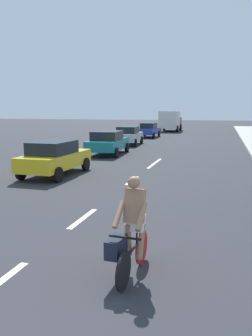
{
  "coord_description": "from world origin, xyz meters",
  "views": [
    {
      "loc": [
        3.6,
        -1.36,
        2.95
      ],
      "look_at": [
        0.65,
        9.05,
        1.1
      ],
      "focal_mm": 36.46,
      "sensor_mm": 36.0,
      "label": 1
    }
  ],
  "objects_px": {
    "parked_car_teal": "(108,142)",
    "cyclist": "(130,232)",
    "parked_car_yellow": "(55,157)",
    "delivery_truck": "(170,120)",
    "parked_car_blue": "(149,130)",
    "parked_car_silver": "(128,135)"
  },
  "relations": [
    {
      "from": "parked_car_teal",
      "to": "cyclist",
      "type": "bearing_deg",
      "value": -72.83
    },
    {
      "from": "parked_car_yellow",
      "to": "parked_car_silver",
      "type": "bearing_deg",
      "value": 92.85
    },
    {
      "from": "parked_car_teal",
      "to": "delivery_truck",
      "type": "height_order",
      "value": "delivery_truck"
    },
    {
      "from": "parked_car_blue",
      "to": "delivery_truck",
      "type": "height_order",
      "value": "delivery_truck"
    },
    {
      "from": "parked_car_yellow",
      "to": "cyclist",
      "type": "bearing_deg",
      "value": -53.99
    },
    {
      "from": "cyclist",
      "to": "parked_car_silver",
      "type": "bearing_deg",
      "value": -71.3
    },
    {
      "from": "cyclist",
      "to": "delivery_truck",
      "type": "relative_size",
      "value": 0.29
    },
    {
      "from": "delivery_truck",
      "to": "cyclist",
      "type": "bearing_deg",
      "value": -82.78
    },
    {
      "from": "parked_car_blue",
      "to": "cyclist",
      "type": "bearing_deg",
      "value": -77.03
    },
    {
      "from": "cyclist",
      "to": "parked_car_yellow",
      "type": "xyz_separation_m",
      "value": [
        -5.8,
        8.32,
        0.01
      ]
    },
    {
      "from": "cyclist",
      "to": "parked_car_teal",
      "type": "distance_m",
      "value": 17.03
    },
    {
      "from": "parked_car_yellow",
      "to": "parked_car_silver",
      "type": "distance_m",
      "value": 14.13
    },
    {
      "from": "parked_car_yellow",
      "to": "parked_car_silver",
      "type": "xyz_separation_m",
      "value": [
        -0.43,
        14.12,
        -0.0
      ]
    },
    {
      "from": "cyclist",
      "to": "parked_car_yellow",
      "type": "distance_m",
      "value": 10.14
    },
    {
      "from": "cyclist",
      "to": "parked_car_silver",
      "type": "xyz_separation_m",
      "value": [
        -6.23,
        22.44,
        0.01
      ]
    },
    {
      "from": "parked_car_yellow",
      "to": "parked_car_teal",
      "type": "xyz_separation_m",
      "value": [
        -0.07,
        7.67,
        0.0
      ]
    },
    {
      "from": "cyclist",
      "to": "parked_car_teal",
      "type": "bearing_deg",
      "value": -66.64
    },
    {
      "from": "parked_car_silver",
      "to": "parked_car_blue",
      "type": "xyz_separation_m",
      "value": [
        0.01,
        8.31,
        -0.0
      ]
    },
    {
      "from": "parked_car_teal",
      "to": "parked_car_silver",
      "type": "distance_m",
      "value": 6.46
    },
    {
      "from": "parked_car_yellow",
      "to": "parked_car_teal",
      "type": "relative_size",
      "value": 0.92
    },
    {
      "from": "parked_car_yellow",
      "to": "parked_car_blue",
      "type": "bearing_deg",
      "value": 92.18
    },
    {
      "from": "parked_car_yellow",
      "to": "parked_car_silver",
      "type": "relative_size",
      "value": 0.99
    }
  ]
}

